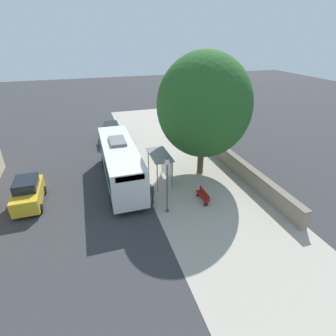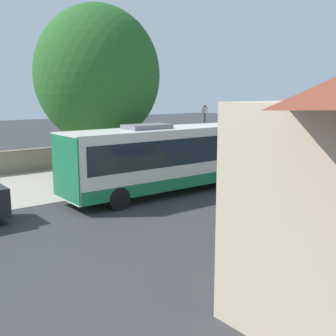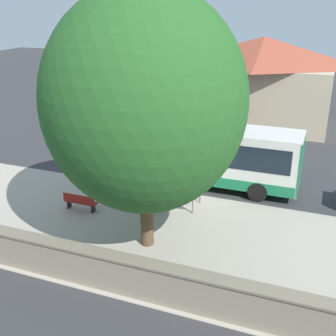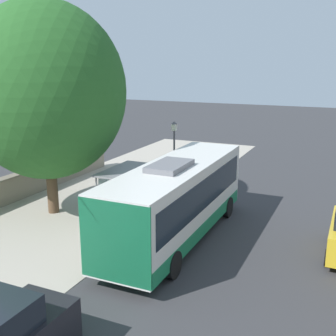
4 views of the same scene
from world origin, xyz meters
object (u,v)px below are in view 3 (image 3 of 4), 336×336
(bench, at_px, (80,202))
(street_lamp_near, at_px, (99,142))
(bus_shelter, at_px, (168,166))
(shade_tree, at_px, (144,102))
(pedestrian, at_px, (127,167))
(parked_car_far_lane, at_px, (215,131))
(bus, at_px, (206,153))

(bench, distance_m, street_lamp_near, 3.63)
(street_lamp_near, bearing_deg, bus_shelter, -101.09)
(bus_shelter, xyz_separation_m, shade_tree, (-3.75, -0.51, 3.97))
(bus_shelter, distance_m, bench, 4.60)
(bus_shelter, distance_m, shade_tree, 5.48)
(pedestrian, height_order, bench, pedestrian)
(street_lamp_near, bearing_deg, shade_tree, -134.06)
(pedestrian, distance_m, bench, 3.87)
(street_lamp_near, bearing_deg, pedestrian, -55.06)
(bus_shelter, bearing_deg, parked_car_far_lane, 1.75)
(bus_shelter, distance_m, parked_car_far_lane, 10.22)
(bus, height_order, parked_car_far_lane, bus)
(bus, xyz_separation_m, bus_shelter, (-3.24, 1.01, 0.26))
(bench, xyz_separation_m, street_lamp_near, (2.95, 0.47, 2.07))
(pedestrian, bearing_deg, bus, -68.62)
(bus_shelter, bearing_deg, pedestrian, 61.56)
(bus_shelter, bearing_deg, bench, 119.50)
(pedestrian, distance_m, shade_tree, 8.19)
(street_lamp_near, bearing_deg, bench, -170.99)
(pedestrian, relative_size, street_lamp_near, 0.40)
(pedestrian, height_order, shade_tree, shade_tree)
(bench, bearing_deg, street_lamp_near, 9.01)
(street_lamp_near, distance_m, shade_tree, 7.46)
(pedestrian, relative_size, shade_tree, 0.17)
(bus, relative_size, pedestrian, 5.82)
(pedestrian, distance_m, street_lamp_near, 2.09)
(bus_shelter, xyz_separation_m, pedestrian, (1.65, 3.04, -1.07))
(bench, height_order, shade_tree, shade_tree)
(pedestrian, xyz_separation_m, bench, (-3.77, 0.71, -0.54))
(bus, xyz_separation_m, street_lamp_near, (-2.41, 5.23, 0.72))
(bench, height_order, street_lamp_near, street_lamp_near)
(pedestrian, xyz_separation_m, street_lamp_near, (-0.82, 1.18, 1.53))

